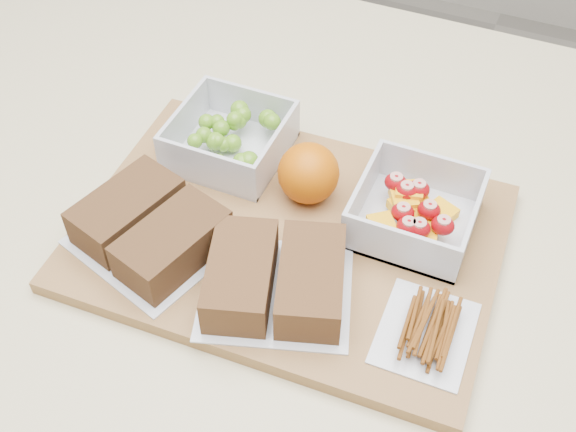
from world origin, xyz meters
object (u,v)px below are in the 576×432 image
at_px(grape_container, 232,139).
at_px(cutting_board, 289,237).
at_px(orange, 308,173).
at_px(sandwich_bag_center, 276,279).
at_px(pretzel_bag, 427,327).
at_px(fruit_container, 414,213).
at_px(sandwich_bag_left, 150,228).

bearing_deg(grape_container, cutting_board, -38.69).
distance_m(orange, sandwich_bag_center, 0.13).
height_order(cutting_board, grape_container, grape_container).
relative_size(sandwich_bag_center, pretzel_bag, 1.72).
bearing_deg(fruit_container, grape_container, 173.31).
bearing_deg(sandwich_bag_center, grape_container, 127.90).
xyz_separation_m(grape_container, sandwich_bag_center, (0.12, -0.16, 0.00)).
relative_size(cutting_board, grape_container, 3.55).
distance_m(grape_container, sandwich_bag_left, 0.15).
distance_m(cutting_board, orange, 0.07).
bearing_deg(sandwich_bag_left, cutting_board, 28.58).
xyz_separation_m(fruit_container, pretzel_bag, (0.05, -0.12, -0.01)).
xyz_separation_m(orange, sandwich_bag_left, (-0.12, -0.12, -0.01)).
relative_size(cutting_board, orange, 6.49).
distance_m(fruit_container, pretzel_bag, 0.13).
relative_size(sandwich_bag_left, sandwich_bag_center, 1.01).
bearing_deg(orange, cutting_board, -87.99).
bearing_deg(sandwich_bag_left, sandwich_bag_center, -3.45).
distance_m(grape_container, fruit_container, 0.22).
bearing_deg(sandwich_bag_left, fruit_container, 27.98).
height_order(cutting_board, sandwich_bag_center, sandwich_bag_center).
relative_size(sandwich_bag_left, pretzel_bag, 1.72).
distance_m(grape_container, orange, 0.11).
relative_size(cutting_board, pretzel_bag, 4.16).
distance_m(sandwich_bag_left, pretzel_bag, 0.28).
xyz_separation_m(sandwich_bag_center, pretzel_bag, (0.14, 0.01, -0.01)).
xyz_separation_m(cutting_board, sandwich_bag_left, (-0.12, -0.07, 0.03)).
xyz_separation_m(grape_container, sandwich_bag_left, (-0.02, -0.15, 0.00)).
bearing_deg(grape_container, orange, -14.92).
bearing_deg(sandwich_bag_center, fruit_container, 54.59).
bearing_deg(grape_container, fruit_container, -6.69).
distance_m(orange, sandwich_bag_left, 0.17).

